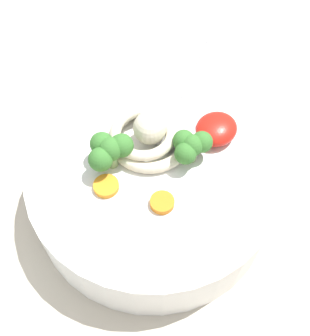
# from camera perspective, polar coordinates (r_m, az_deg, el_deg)

# --- Properties ---
(table_slab) EXTENTS (1.25, 1.25, 0.03)m
(table_slab) POSITION_cam_1_polar(r_m,az_deg,el_deg) (0.48, -3.22, -8.33)
(table_slab) COLOR #BCB29E
(table_slab) RESTS_ON ground
(soup_bowl) EXTENTS (0.26, 0.26, 0.07)m
(soup_bowl) POSITION_cam_1_polar(r_m,az_deg,el_deg) (0.45, -0.00, -2.33)
(soup_bowl) COLOR white
(soup_bowl) RESTS_ON table_slab
(noodle_pile) EXTENTS (0.10, 0.09, 0.04)m
(noodle_pile) POSITION_cam_1_polar(r_m,az_deg,el_deg) (0.43, -0.94, 4.59)
(noodle_pile) COLOR beige
(noodle_pile) RESTS_ON soup_bowl
(soup_spoon) EXTENTS (0.17, 0.09, 0.02)m
(soup_spoon) POSITION_cam_1_polar(r_m,az_deg,el_deg) (0.45, 2.65, 6.47)
(soup_spoon) COLOR #B7B7BC
(soup_spoon) RESTS_ON soup_bowl
(chili_sauce_dollop) EXTENTS (0.05, 0.04, 0.02)m
(chili_sauce_dollop) POSITION_cam_1_polar(r_m,az_deg,el_deg) (0.44, 8.33, 5.29)
(chili_sauce_dollop) COLOR red
(chili_sauce_dollop) RESTS_ON soup_bowl
(broccoli_floret_left) EXTENTS (0.05, 0.04, 0.04)m
(broccoli_floret_left) POSITION_cam_1_polar(r_m,az_deg,el_deg) (0.41, -6.25, 2.52)
(broccoli_floret_left) COLOR #7A9E60
(broccoli_floret_left) RESTS_ON soup_bowl
(broccoli_floret_beside_noodles) EXTENTS (0.04, 0.04, 0.03)m
(broccoli_floret_beside_noodles) POSITION_cam_1_polar(r_m,az_deg,el_deg) (0.41, 4.89, 3.05)
(broccoli_floret_beside_noodles) COLOR #7A9E60
(broccoli_floret_beside_noodles) RESTS_ON soup_bowl
(carrot_slice_extra_b) EXTENTS (0.02, 0.02, 0.01)m
(carrot_slice_extra_b) POSITION_cam_1_polar(r_m,az_deg,el_deg) (0.40, 0.98, -4.71)
(carrot_slice_extra_b) COLOR orange
(carrot_slice_extra_b) RESTS_ON soup_bowl
(carrot_slice_right) EXTENTS (0.03, 0.03, 0.01)m
(carrot_slice_right) POSITION_cam_1_polar(r_m,az_deg,el_deg) (0.41, -6.65, -2.46)
(carrot_slice_right) COLOR orange
(carrot_slice_right) RESTS_ON soup_bowl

